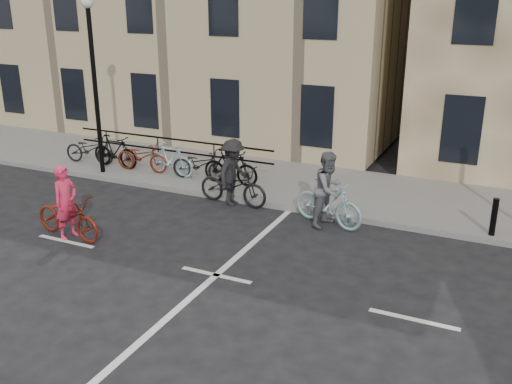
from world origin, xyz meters
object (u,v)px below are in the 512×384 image
at_px(cyclist_pink, 67,213).
at_px(cyclist_grey, 328,196).
at_px(lamp_post, 93,64).
at_px(cyclist_dark, 233,179).

relative_size(cyclist_pink, cyclist_grey, 1.01).
bearing_deg(cyclist_pink, lamp_post, 36.57).
distance_m(cyclist_grey, cyclist_dark, 2.84).
relative_size(lamp_post, cyclist_grey, 2.60).
relative_size(cyclist_grey, cyclist_dark, 0.97).
height_order(cyclist_grey, cyclist_dark, cyclist_grey).
distance_m(lamp_post, cyclist_dark, 5.65).
height_order(lamp_post, cyclist_grey, lamp_post).
bearing_deg(lamp_post, cyclist_dark, -5.83).
bearing_deg(cyclist_grey, lamp_post, 100.37).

